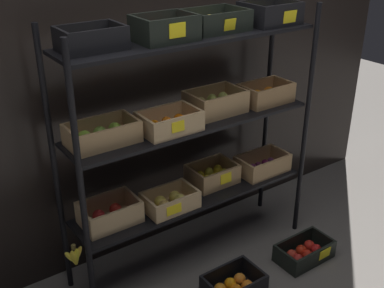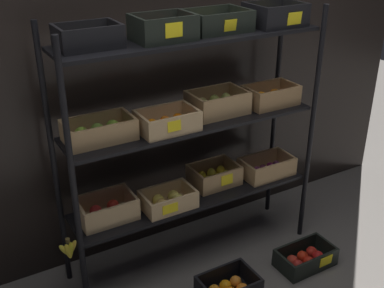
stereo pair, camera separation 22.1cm
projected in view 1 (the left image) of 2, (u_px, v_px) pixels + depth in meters
The scene contains 5 objects.
ground_plane at pixel (192, 254), 3.21m from camera, with size 10.00×10.00×0.00m, color #605B56.
storefront_wall at pixel (156, 54), 2.94m from camera, with size 3.96×0.12×2.56m, color black.
display_rack at pixel (192, 118), 2.79m from camera, with size 1.68×0.40×1.60m.
crate_ground_orange at pixel (234, 287), 2.85m from camera, with size 0.34×0.24×0.14m.
crate_ground_apple_red at pixel (304, 252), 3.15m from camera, with size 0.37×0.22×0.12m.
Camera 1 is at (-1.48, -2.12, 2.05)m, focal length 44.79 mm.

